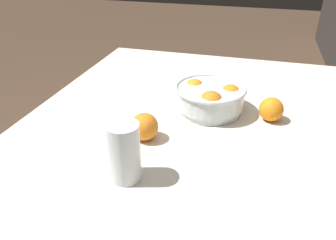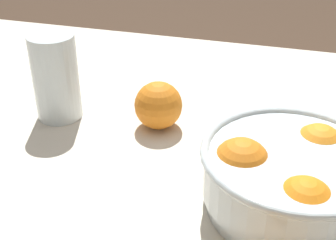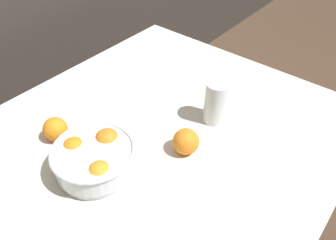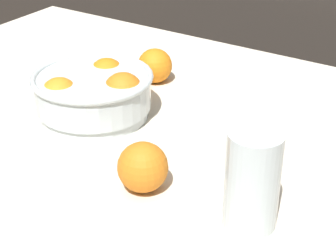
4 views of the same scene
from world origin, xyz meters
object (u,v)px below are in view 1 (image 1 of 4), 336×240
Objects in this scene: orange_loose_near_bowl at (144,127)px; orange_loose_front at (271,109)px; juice_glass at (124,155)px; fruit_bowl at (210,98)px.

orange_loose_front is (-0.22, 0.36, -0.00)m from orange_loose_near_bowl.
juice_glass reaches higher than orange_loose_front.
orange_loose_near_bowl is (-0.18, -0.01, -0.03)m from juice_glass.
juice_glass reaches higher than fruit_bowl.
fruit_bowl is at bearing -92.38° from orange_loose_front.
juice_glass reaches higher than orange_loose_near_bowl.
juice_glass is (0.41, -0.14, 0.02)m from fruit_bowl.
fruit_bowl is at bearing 145.36° from orange_loose_near_bowl.
juice_glass is at bearing -40.77° from orange_loose_front.
orange_loose_front is at bearing 87.62° from fruit_bowl.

